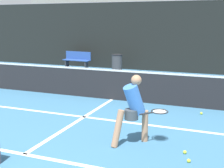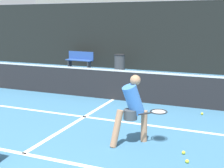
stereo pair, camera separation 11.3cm
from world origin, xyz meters
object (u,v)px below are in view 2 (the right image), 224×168
(player_practicing, at_px, (133,107))
(trash_bin, at_px, (119,63))
(parked_car, at_px, (169,54))
(courtside_bench, at_px, (80,60))

(player_practicing, xyz_separation_m, trash_bin, (-3.48, 8.22, -0.34))
(trash_bin, height_order, parked_car, parked_car)
(player_practicing, xyz_separation_m, parked_car, (-1.77, 11.19, -0.14))
(parked_car, bearing_deg, courtside_bench, -143.40)
(trash_bin, xyz_separation_m, parked_car, (1.71, 2.97, 0.20))
(courtside_bench, relative_size, trash_bin, 1.79)
(player_practicing, height_order, trash_bin, player_practicing)
(player_practicing, bearing_deg, courtside_bench, 75.65)
(courtside_bench, height_order, parked_car, parked_car)
(courtside_bench, bearing_deg, player_practicing, -51.46)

